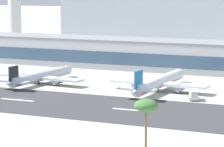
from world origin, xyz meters
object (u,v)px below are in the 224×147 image
(terminal_building, at_px, (142,54))
(service_box_truck_0, at_px, (194,94))
(control_tower, at_px, (14,1))
(airliner_black_tail_gate_1, at_px, (39,77))
(distant_hotel_block, at_px, (166,14))
(airliner_blue_tail_gate_2, at_px, (158,83))
(palm_tree_0, at_px, (146,106))

(terminal_building, xyz_separation_m, service_box_truck_0, (39.12, -59.09, -4.65))
(control_tower, bearing_deg, service_box_truck_0, -38.64)
(airliner_black_tail_gate_1, bearing_deg, control_tower, 41.56)
(distant_hotel_block, bearing_deg, service_box_truck_0, -69.39)
(distant_hotel_block, relative_size, airliner_black_tail_gate_1, 3.26)
(terminal_building, height_order, airliner_blue_tail_gate_2, terminal_building)
(terminal_building, distance_m, airliner_blue_tail_gate_2, 55.01)
(distant_hotel_block, distance_m, service_box_truck_0, 181.99)
(airliner_blue_tail_gate_2, bearing_deg, terminal_building, 28.59)
(airliner_black_tail_gate_1, xyz_separation_m, service_box_truck_0, (60.57, -7.12, -0.93))
(airliner_blue_tail_gate_2, distance_m, palm_tree_0, 74.20)
(terminal_building, relative_size, distant_hotel_block, 1.56)
(palm_tree_0, bearing_deg, control_tower, 129.60)
(terminal_building, distance_m, control_tower, 106.71)
(distant_hotel_block, height_order, airliner_black_tail_gate_1, distant_hotel_block)
(airliner_blue_tail_gate_2, distance_m, service_box_truck_0, 18.10)
(airliner_black_tail_gate_1, distance_m, service_box_truck_0, 61.00)
(distant_hotel_block, bearing_deg, terminal_building, -77.41)
(distant_hotel_block, xyz_separation_m, palm_tree_0, (69.48, -230.86, -7.76))
(airliner_black_tail_gate_1, bearing_deg, palm_tree_0, -130.42)
(distant_hotel_block, bearing_deg, palm_tree_0, -73.25)
(control_tower, xyz_separation_m, service_box_truck_0, (132.73, -106.12, -24.96))
(control_tower, xyz_separation_m, palm_tree_0, (138.40, -167.31, -16.51))
(control_tower, distance_m, distant_hotel_block, 94.15)
(terminal_building, bearing_deg, control_tower, 153.33)
(control_tower, bearing_deg, airliner_blue_tail_gate_2, -39.40)
(distant_hotel_block, height_order, palm_tree_0, distant_hotel_block)
(terminal_building, xyz_separation_m, airliner_black_tail_gate_1, (-21.45, -51.97, -3.72))
(control_tower, relative_size, palm_tree_0, 3.64)
(control_tower, bearing_deg, distant_hotel_block, 42.68)
(airliner_black_tail_gate_1, xyz_separation_m, airliner_blue_tail_gate_2, (45.29, 2.51, 0.34))
(airliner_black_tail_gate_1, relative_size, service_box_truck_0, 6.32)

